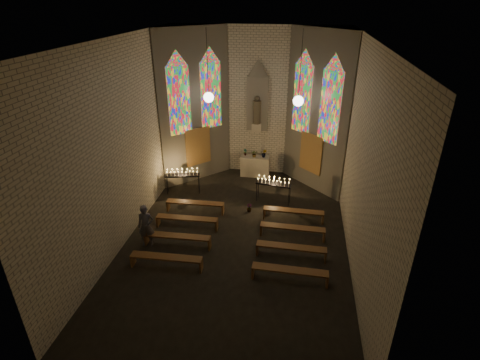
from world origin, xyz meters
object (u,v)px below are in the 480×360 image
(aisle_flower_pot, at_px, (249,208))
(visitor, at_px, (146,226))
(altar, at_px, (255,166))
(votive_stand_right, at_px, (274,182))
(votive_stand_left, at_px, (182,174))

(aisle_flower_pot, distance_m, visitor, 4.41)
(altar, xyz_separation_m, visitor, (-3.12, -6.35, 0.30))
(votive_stand_right, distance_m, visitor, 5.71)
(aisle_flower_pot, xyz_separation_m, visitor, (-3.32, -2.84, 0.62))
(votive_stand_right, bearing_deg, altar, 122.75)
(altar, bearing_deg, visitor, -116.18)
(altar, bearing_deg, aisle_flower_pot, -86.85)
(aisle_flower_pot, relative_size, visitor, 0.22)
(votive_stand_left, relative_size, votive_stand_right, 1.01)
(altar, distance_m, votive_stand_left, 3.82)
(aisle_flower_pot, bearing_deg, votive_stand_left, 159.51)
(votive_stand_left, bearing_deg, aisle_flower_pot, -33.39)
(altar, xyz_separation_m, votive_stand_left, (-3.00, -2.32, 0.46))
(aisle_flower_pot, height_order, votive_stand_left, votive_stand_left)
(visitor, bearing_deg, votive_stand_left, 74.32)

